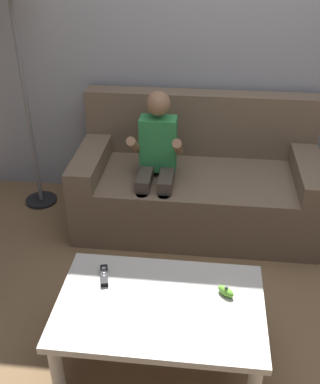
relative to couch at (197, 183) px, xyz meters
The scene contains 7 objects.
ground_plane 1.11m from the couch, 78.64° to the right, with size 8.37×8.37×0.00m, color olive.
wall_back 1.05m from the couch, 61.57° to the left, with size 4.19×0.05×2.50m, color #999EA8.
couch is the anchor object (origin of this frame).
person_seated_on_couch 0.42m from the couch, 145.12° to the right, with size 0.34×0.41×0.98m.
coffee_table 1.29m from the couch, 95.23° to the right, with size 0.96×0.63×0.38m.
game_remote_black_near_edge 1.22m from the couch, 109.79° to the right, with size 0.07×0.14×0.03m.
nunchuk_lime 1.22m from the couch, 81.26° to the right, with size 0.10×0.09×0.05m.
Camera 1 is at (-0.16, -1.79, 1.93)m, focal length 43.21 mm.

